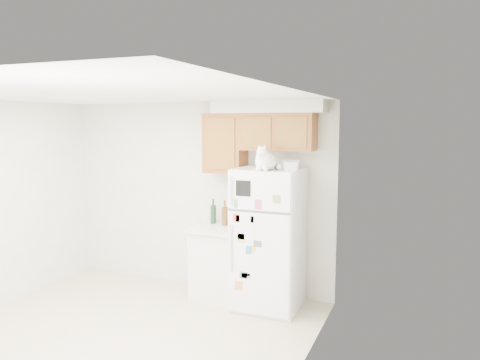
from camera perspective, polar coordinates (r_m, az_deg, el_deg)
The scene contains 9 objects.
ground_plane at distance 5.15m, azimuth -15.96°, elevation -19.07°, with size 3.80×4.00×0.01m, color beige.
room_shell at distance 4.79m, azimuth -13.68°, elevation 0.05°, with size 3.84×4.04×2.52m.
refrigerator at distance 5.67m, azimuth 3.51°, elevation -7.13°, with size 0.76×0.78×1.70m.
base_counter at distance 6.08m, azimuth -2.54°, elevation -9.92°, with size 0.64×0.64×0.92m.
cat at distance 5.27m, azimuth 3.09°, elevation 2.40°, with size 0.29×0.43×0.30m.
storage_box_back at distance 5.54m, azimuth 6.18°, elevation 1.95°, with size 0.18×0.13×0.10m, color white.
storage_box_front at distance 5.36m, azimuth 6.16°, elevation 1.73°, with size 0.15×0.11×0.09m, color white.
bottle_green at distance 6.14m, azimuth -3.28°, elevation -3.80°, with size 0.08×0.08×0.33m, color #19381E, non-canonical shape.
bottle_amber at distance 6.01m, azimuth -1.88°, elevation -4.03°, with size 0.08×0.08×0.33m, color #593814, non-canonical shape.
Camera 1 is at (2.91, -3.60, 2.24)m, focal length 35.00 mm.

